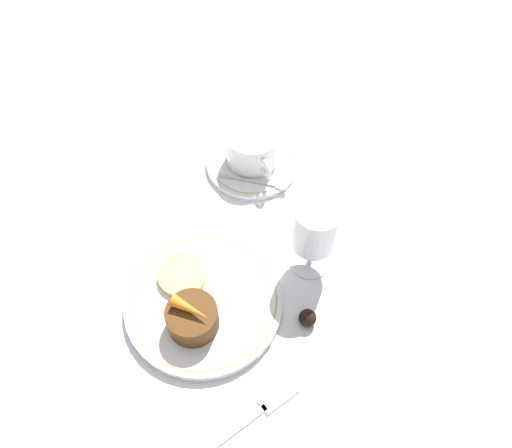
% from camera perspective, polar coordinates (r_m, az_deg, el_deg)
% --- Properties ---
extents(ground_plane, '(3.00, 3.00, 0.00)m').
position_cam_1_polar(ground_plane, '(0.74, -4.08, -5.39)').
color(ground_plane, white).
extents(dinner_plate, '(0.22, 0.22, 0.01)m').
position_cam_1_polar(dinner_plate, '(0.71, -5.97, -8.75)').
color(dinner_plate, white).
rests_on(dinner_plate, ground_plane).
extents(saucer, '(0.15, 0.15, 0.01)m').
position_cam_1_polar(saucer, '(0.85, -0.45, 7.04)').
color(saucer, white).
rests_on(saucer, ground_plane).
extents(coffee_cup, '(0.11, 0.09, 0.06)m').
position_cam_1_polar(coffee_cup, '(0.82, -0.41, 8.80)').
color(coffee_cup, white).
rests_on(coffee_cup, saucer).
extents(spoon, '(0.08, 0.10, 0.00)m').
position_cam_1_polar(spoon, '(0.81, 0.57, 4.75)').
color(spoon, silver).
rests_on(spoon, saucer).
extents(wine_glass, '(0.06, 0.06, 0.13)m').
position_cam_1_polar(wine_glass, '(0.67, 6.76, -0.71)').
color(wine_glass, silver).
rests_on(wine_glass, ground_plane).
extents(fork, '(0.06, 0.19, 0.01)m').
position_cam_1_polar(fork, '(0.66, -0.75, -21.37)').
color(fork, silver).
rests_on(fork, ground_plane).
extents(dessert_cake, '(0.07, 0.07, 0.04)m').
position_cam_1_polar(dessert_cake, '(0.67, -7.28, -10.61)').
color(dessert_cake, '#563314').
rests_on(dessert_cake, dinner_plate).
extents(carrot_garnish, '(0.05, 0.05, 0.02)m').
position_cam_1_polar(carrot_garnish, '(0.64, -7.54, -9.61)').
color(carrot_garnish, orange).
rests_on(carrot_garnish, dessert_cake).
extents(pineapple_slice, '(0.07, 0.07, 0.01)m').
position_cam_1_polar(pineapple_slice, '(0.72, -8.42, -5.80)').
color(pineapple_slice, '#EFE075').
rests_on(pineapple_slice, dinner_plate).
extents(chocolate_truffle, '(0.02, 0.02, 0.02)m').
position_cam_1_polar(chocolate_truffle, '(0.69, 5.91, -10.62)').
color(chocolate_truffle, black).
rests_on(chocolate_truffle, ground_plane).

